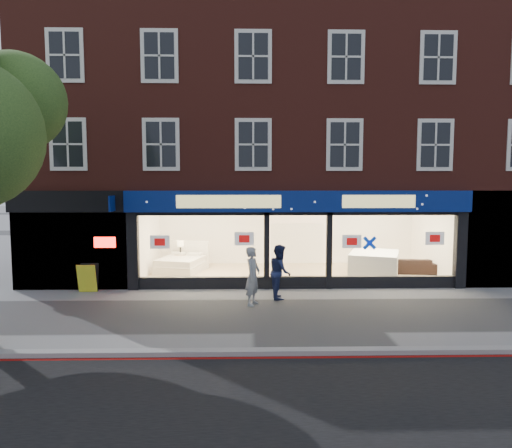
{
  "coord_description": "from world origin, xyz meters",
  "views": [
    {
      "loc": [
        -1.74,
        -12.06,
        3.54
      ],
      "look_at": [
        -1.42,
        2.5,
        2.24
      ],
      "focal_mm": 32.0,
      "sensor_mm": 36.0,
      "label": 1
    }
  ],
  "objects_px": {
    "mattress_stack": "(374,263)",
    "pedestrian_blue": "(280,272)",
    "a_board": "(88,278)",
    "pedestrian_grey": "(253,276)",
    "sofa": "(409,265)",
    "display_bed": "(182,263)"
  },
  "relations": [
    {
      "from": "sofa",
      "to": "pedestrian_blue",
      "type": "distance_m",
      "value": 6.25
    },
    {
      "from": "mattress_stack",
      "to": "a_board",
      "type": "relative_size",
      "value": 2.81
    },
    {
      "from": "a_board",
      "to": "pedestrian_grey",
      "type": "relative_size",
      "value": 0.55
    },
    {
      "from": "mattress_stack",
      "to": "sofa",
      "type": "xyz_separation_m",
      "value": [
        1.43,
        0.27,
        -0.14
      ]
    },
    {
      "from": "a_board",
      "to": "pedestrian_blue",
      "type": "bearing_deg",
      "value": -8.9
    },
    {
      "from": "sofa",
      "to": "a_board",
      "type": "relative_size",
      "value": 2.12
    },
    {
      "from": "display_bed",
      "to": "pedestrian_grey",
      "type": "xyz_separation_m",
      "value": [
        2.72,
        -4.69,
        0.44
      ]
    },
    {
      "from": "pedestrian_grey",
      "to": "sofa",
      "type": "bearing_deg",
      "value": -33.02
    },
    {
      "from": "mattress_stack",
      "to": "pedestrian_grey",
      "type": "relative_size",
      "value": 1.54
    },
    {
      "from": "pedestrian_grey",
      "to": "a_board",
      "type": "bearing_deg",
      "value": 95.37
    },
    {
      "from": "display_bed",
      "to": "pedestrian_blue",
      "type": "bearing_deg",
      "value": -33.03
    },
    {
      "from": "mattress_stack",
      "to": "a_board",
      "type": "distance_m",
      "value": 10.23
    },
    {
      "from": "pedestrian_grey",
      "to": "pedestrian_blue",
      "type": "xyz_separation_m",
      "value": [
        0.85,
        0.73,
        -0.02
      ]
    },
    {
      "from": "mattress_stack",
      "to": "a_board",
      "type": "height_order",
      "value": "mattress_stack"
    },
    {
      "from": "display_bed",
      "to": "pedestrian_blue",
      "type": "distance_m",
      "value": 5.35
    },
    {
      "from": "sofa",
      "to": "pedestrian_blue",
      "type": "relative_size",
      "value": 1.18
    },
    {
      "from": "display_bed",
      "to": "a_board",
      "type": "xyz_separation_m",
      "value": [
        -2.63,
        -3.0,
        0.06
      ]
    },
    {
      "from": "display_bed",
      "to": "pedestrian_grey",
      "type": "distance_m",
      "value": 5.44
    },
    {
      "from": "pedestrian_blue",
      "to": "sofa",
      "type": "bearing_deg",
      "value": -58.46
    },
    {
      "from": "pedestrian_blue",
      "to": "a_board",
      "type": "bearing_deg",
      "value": 79.77
    },
    {
      "from": "mattress_stack",
      "to": "pedestrian_blue",
      "type": "distance_m",
      "value": 4.92
    },
    {
      "from": "display_bed",
      "to": "sofa",
      "type": "distance_m",
      "value": 8.82
    }
  ]
}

